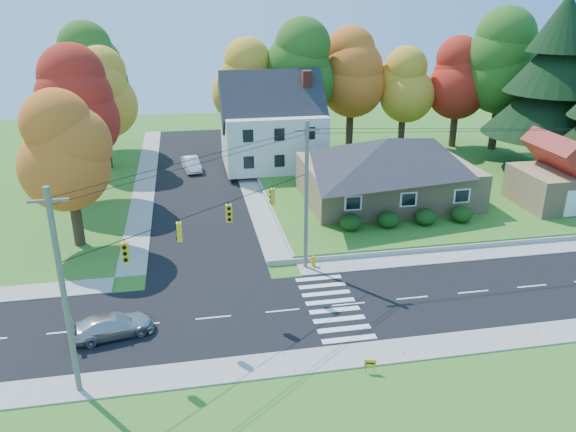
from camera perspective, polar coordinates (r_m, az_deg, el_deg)
name	(u,v)px	position (r m, az deg, el deg)	size (l,w,h in m)	color
ground	(349,304)	(33.91, 6.18, -8.92)	(120.00, 120.00, 0.00)	#3D7923
road_main	(349,304)	(33.90, 6.18, -8.91)	(90.00, 8.00, 0.02)	black
road_cross	(197,180)	(56.53, -9.24, 3.66)	(8.00, 44.00, 0.02)	black
sidewalk_north	(328,267)	(38.11, 4.05, -5.14)	(90.00, 2.00, 0.08)	#9C9A90
sidewalk_south	(376,353)	(29.91, 8.97, -13.59)	(90.00, 2.00, 0.08)	#9C9A90
lawn	(416,181)	(56.16, 12.89, 3.52)	(30.00, 30.00, 0.50)	#3D7923
ranch_house	(387,168)	(49.02, 10.04, 4.80)	(14.60, 10.60, 5.40)	tan
colonial_house	(273,127)	(57.96, -1.53, 9.06)	(10.40, 8.40, 9.60)	silver
garage	(562,178)	(52.43, 26.09, 3.52)	(7.30, 6.30, 4.60)	tan
hedge_row	(407,218)	(44.09, 12.00, -0.19)	(10.70, 1.70, 1.27)	#163A10
traffic_infrastructure	(343,216)	(32.78, 5.62, 0.01)	(38.10, 10.66, 10.00)	#666059
tree_lot_0	(245,82)	(62.88, -4.35, 13.45)	(6.72, 6.72, 12.51)	#3F2A19
tree_lot_1	(301,69)	(62.68, 1.36, 14.68)	(7.84, 7.84, 14.60)	#3F2A19
tree_lot_2	(352,73)	(65.21, 6.50, 14.24)	(7.28, 7.28, 13.56)	#3F2A19
tree_lot_3	(405,85)	(66.45, 11.79, 12.94)	(6.16, 6.16, 11.47)	#3F2A19
tree_lot_4	(459,79)	(67.95, 16.97, 13.21)	(6.72, 6.72, 12.51)	#3F2A19
tree_lot_5	(503,62)	(67.93, 21.03, 14.41)	(8.40, 8.40, 15.64)	#3F2A19
conifer_east_a	(555,80)	(61.94, 25.53, 12.36)	(12.80, 12.80, 16.96)	#3F2A19
tree_west_0	(66,150)	(41.89, -21.59, 6.27)	(6.16, 6.16, 11.47)	#3F2A19
tree_west_1	(73,105)	(51.43, -21.03, 10.46)	(7.28, 7.28, 13.56)	#3F2A19
tree_west_2	(100,94)	(61.13, -18.52, 11.72)	(6.72, 6.72, 12.51)	#3F2A19
tree_west_3	(89,71)	(69.08, -19.55, 13.72)	(7.84, 7.84, 14.60)	#3F2A19
silver_sedan	(113,325)	(32.01, -17.38, -10.55)	(1.76, 4.32, 1.25)	#B5B5B5
white_car	(191,164)	(59.43, -9.79, 5.23)	(1.49, 4.27, 1.41)	silver
fire_hydrant	(313,262)	(37.89, 2.60, -4.67)	(0.48, 0.37, 0.83)	#D9A905
yard_sign	(370,363)	(28.34, 8.35, -14.60)	(0.57, 0.18, 0.73)	black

